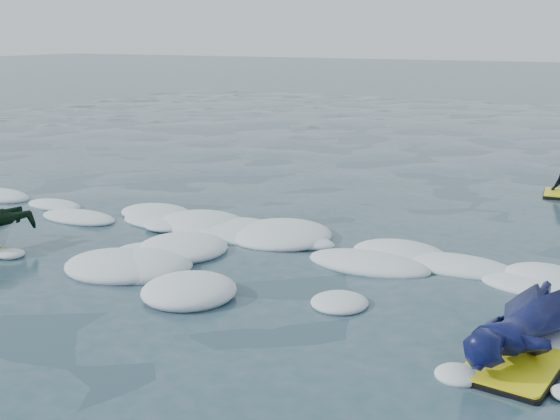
{
  "coord_description": "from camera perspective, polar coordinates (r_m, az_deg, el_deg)",
  "views": [
    {
      "loc": [
        3.73,
        -5.53,
        2.49
      ],
      "look_at": [
        -0.12,
        1.6,
        0.43
      ],
      "focal_mm": 45.0,
      "sensor_mm": 36.0,
      "label": 1
    }
  ],
  "objects": [
    {
      "name": "prone_woman_unit",
      "position": [
        5.91,
        19.31,
        -9.09
      ],
      "size": [
        1.01,
        1.81,
        0.45
      ],
      "rotation": [
        0.0,
        0.0,
        1.46
      ],
      "color": "black",
      "rests_on": "ground"
    },
    {
      "name": "foam_band",
      "position": [
        7.94,
        -1.19,
        -4.02
      ],
      "size": [
        12.0,
        3.1,
        0.3
      ],
      "primitive_type": null,
      "color": "white",
      "rests_on": "ground"
    },
    {
      "name": "ground",
      "position": [
        7.12,
        -5.31,
        -6.3
      ],
      "size": [
        120.0,
        120.0,
        0.0
      ],
      "primitive_type": "plane",
      "color": "#1B3440",
      "rests_on": "ground"
    }
  ]
}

